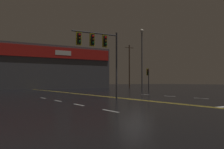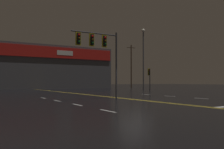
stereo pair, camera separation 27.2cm
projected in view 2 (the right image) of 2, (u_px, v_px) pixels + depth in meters
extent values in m
plane|color=black|center=(134.00, 100.00, 19.07)|extent=(200.00, 200.00, 0.00)
cube|color=gold|center=(133.00, 100.00, 18.99)|extent=(0.12, 60.00, 0.01)
cube|color=gold|center=(136.00, 99.00, 19.15)|extent=(0.12, 60.00, 0.01)
cube|color=silver|center=(108.00, 111.00, 11.63)|extent=(0.12, 1.40, 0.01)
cube|color=silver|center=(77.00, 105.00, 14.71)|extent=(0.12, 1.40, 0.01)
cube|color=silver|center=(57.00, 101.00, 17.79)|extent=(0.12, 1.40, 0.01)
cube|color=silver|center=(43.00, 98.00, 20.87)|extent=(0.12, 1.40, 0.01)
cube|color=silver|center=(201.00, 98.00, 20.35)|extent=(0.12, 1.40, 0.01)
cube|color=silver|center=(170.00, 96.00, 23.43)|extent=(0.12, 1.40, 0.01)
cube|color=silver|center=(146.00, 94.00, 26.51)|extent=(0.12, 1.40, 0.01)
cylinder|color=#38383D|center=(116.00, 65.00, 20.35)|extent=(0.14, 0.14, 5.39)
cylinder|color=#38383D|center=(95.00, 33.00, 19.40)|extent=(3.93, 0.10, 0.10)
cube|color=black|center=(104.00, 41.00, 19.82)|extent=(0.28, 0.24, 0.84)
cube|color=gold|center=(104.00, 41.00, 19.82)|extent=(0.42, 0.08, 0.99)
sphere|color=red|center=(105.00, 38.00, 19.69)|extent=(0.17, 0.17, 0.17)
sphere|color=#543707|center=(105.00, 41.00, 19.69)|extent=(0.17, 0.17, 0.17)
sphere|color=#084513|center=(105.00, 44.00, 19.68)|extent=(0.17, 0.17, 0.17)
cube|color=black|center=(92.00, 40.00, 19.24)|extent=(0.28, 0.24, 0.84)
cube|color=gold|center=(92.00, 40.00, 19.24)|extent=(0.42, 0.08, 0.99)
sphere|color=red|center=(93.00, 36.00, 19.11)|extent=(0.17, 0.17, 0.17)
sphere|color=#543707|center=(93.00, 40.00, 19.11)|extent=(0.17, 0.17, 0.17)
sphere|color=#084513|center=(93.00, 43.00, 19.10)|extent=(0.17, 0.17, 0.17)
cube|color=black|center=(78.00, 39.00, 18.66)|extent=(0.28, 0.24, 0.84)
cube|color=gold|center=(78.00, 39.00, 18.66)|extent=(0.42, 0.08, 0.99)
sphere|color=red|center=(79.00, 35.00, 18.53)|extent=(0.17, 0.17, 0.17)
sphere|color=#543707|center=(79.00, 38.00, 18.53)|extent=(0.17, 0.17, 0.17)
sphere|color=#084513|center=(79.00, 42.00, 18.52)|extent=(0.17, 0.17, 0.17)
cylinder|color=#38383D|center=(150.00, 80.00, 35.46)|extent=(0.13, 0.13, 3.24)
cube|color=black|center=(149.00, 72.00, 35.65)|extent=(0.28, 0.24, 0.84)
cube|color=gold|center=(149.00, 72.00, 35.65)|extent=(0.42, 0.08, 0.99)
sphere|color=red|center=(150.00, 70.00, 35.52)|extent=(0.17, 0.17, 0.17)
sphere|color=#543707|center=(150.00, 72.00, 35.51)|extent=(0.17, 0.17, 0.17)
sphere|color=#084513|center=(150.00, 74.00, 35.50)|extent=(0.17, 0.17, 0.17)
cylinder|color=#59595E|center=(143.00, 61.00, 39.38)|extent=(0.20, 0.20, 9.30)
sphere|color=silver|center=(143.00, 31.00, 39.52)|extent=(0.56, 0.56, 0.56)
cube|color=#4C4C51|center=(29.00, 68.00, 49.43)|extent=(32.18, 10.00, 8.37)
cube|color=red|center=(35.00, 51.00, 45.15)|extent=(31.53, 0.20, 2.09)
cube|color=white|center=(65.00, 53.00, 48.01)|extent=(3.20, 0.16, 0.90)
cylinder|color=#4C3828|center=(131.00, 66.00, 54.77)|extent=(0.26, 0.26, 9.46)
cube|color=#4C3828|center=(131.00, 48.00, 54.89)|extent=(2.20, 0.12, 0.12)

